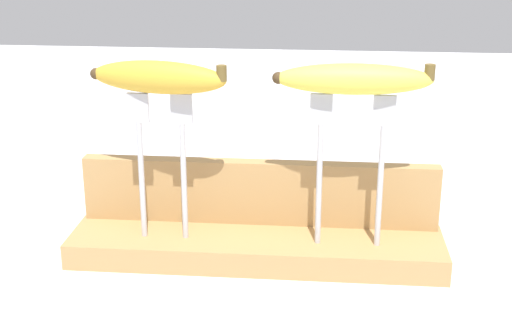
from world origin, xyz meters
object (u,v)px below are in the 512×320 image
banana_raised_left (158,77)px  wire_coil (290,204)px  fork_stand_right (351,157)px  banana_raised_right (354,79)px  banana_chunk_near (162,192)px  fork_stand_left (162,153)px

banana_raised_left → wire_coil: size_ratio=1.74×
fork_stand_right → banana_raised_right: 0.09m
banana_chunk_near → wire_coil: (0.19, 0.01, -0.02)m
fork_stand_left → banana_chunk_near: bearing=103.9°
fork_stand_left → banana_raised_left: size_ratio=1.07×
banana_raised_right → banana_chunk_near: (-0.27, 0.18, -0.22)m
fork_stand_right → banana_raised_right: (-0.00, -0.00, 0.09)m
banana_raised_left → fork_stand_right: bearing=-0.0°
fork_stand_right → banana_chunk_near: size_ratio=3.05×
banana_raised_right → wire_coil: size_ratio=1.88×
banana_raised_left → wire_coil: (0.15, 0.19, -0.23)m
banana_chunk_near → wire_coil: banana_chunk_near is taller
fork_stand_left → banana_chunk_near: size_ratio=2.99×
banana_raised_left → banana_chunk_near: banana_raised_left is taller
fork_stand_left → fork_stand_right: 0.23m
fork_stand_left → banana_chunk_near: (-0.04, 0.18, -0.12)m
wire_coil → banana_raised_right: bearing=-67.4°
banana_raised_left → banana_chunk_near: size_ratio=2.78×
fork_stand_right → banana_raised_left: 0.24m
banana_raised_left → banana_raised_right: banana_raised_right is taller
fork_stand_left → banana_raised_right: (0.23, -0.00, 0.10)m
fork_stand_right → banana_raised_left: bearing=180.0°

